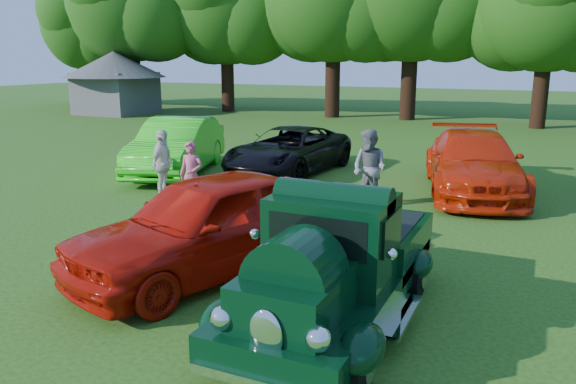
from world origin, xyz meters
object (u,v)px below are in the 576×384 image
at_px(red_convertible, 210,223).
at_px(back_car_orange, 473,163).
at_px(back_car_lime, 177,146).
at_px(gazebo, 115,76).
at_px(spectator_pink, 191,175).
at_px(back_car_black, 289,150).
at_px(spectator_grey, 369,169).
at_px(spectator_white, 163,164).
at_px(hero_pickup, 337,266).

relative_size(red_convertible, back_car_orange, 0.89).
bearing_deg(back_car_orange, back_car_lime, 173.61).
height_order(red_convertible, gazebo, gazebo).
height_order(back_car_lime, spectator_pink, back_car_lime).
bearing_deg(back_car_orange, gazebo, 137.28).
xyz_separation_m(back_car_lime, back_car_black, (3.14, 1.49, -0.14)).
xyz_separation_m(spectator_pink, gazebo, (-17.58, 17.40, 1.60)).
xyz_separation_m(red_convertible, back_car_orange, (3.26, 7.78, -0.04)).
height_order(back_car_orange, spectator_grey, spectator_grey).
bearing_deg(back_car_orange, red_convertible, -126.56).
bearing_deg(gazebo, spectator_white, -45.95).
relative_size(back_car_lime, spectator_pink, 3.22).
bearing_deg(spectator_pink, back_car_orange, 26.60).
xyz_separation_m(red_convertible, spectator_grey, (1.18, 5.20, 0.09)).
bearing_deg(spectator_grey, red_convertible, -80.34).
relative_size(hero_pickup, spectator_pink, 2.90).
distance_m(hero_pickup, back_car_black, 10.18).
distance_m(back_car_black, spectator_pink, 4.80).
bearing_deg(spectator_pink, spectator_white, 149.09).
bearing_deg(spectator_white, spectator_pink, -123.96).
xyz_separation_m(hero_pickup, back_car_black, (-4.84, 8.96, -0.08)).
bearing_deg(gazebo, back_car_lime, -43.63).
bearing_deg(spectator_grey, back_car_lime, -169.88).
height_order(back_car_orange, gazebo, gazebo).
relative_size(hero_pickup, spectator_grey, 2.47).
relative_size(spectator_white, gazebo, 0.28).
height_order(spectator_white, gazebo, gazebo).
relative_size(back_car_black, back_car_orange, 0.91).
distance_m(red_convertible, back_car_orange, 8.44).
xyz_separation_m(back_car_black, spectator_grey, (3.48, -2.94, 0.23)).
xyz_separation_m(red_convertible, spectator_pink, (-2.65, 3.36, -0.05)).
bearing_deg(back_car_lime, spectator_grey, -30.26).
relative_size(back_car_orange, spectator_white, 3.14).
height_order(back_car_black, back_car_orange, back_car_orange).
relative_size(red_convertible, back_car_black, 0.97).
bearing_deg(gazebo, spectator_pink, -44.71).
bearing_deg(spectator_grey, gazebo, 166.49).
height_order(red_convertible, back_car_lime, back_car_lime).
bearing_deg(red_convertible, spectator_grey, 97.21).
bearing_deg(spectator_pink, gazebo, 125.08).
height_order(hero_pickup, spectator_pink, hero_pickup).
bearing_deg(back_car_orange, spectator_pink, -157.00).
xyz_separation_m(back_car_orange, gazebo, (-23.49, 12.97, 1.59)).
xyz_separation_m(hero_pickup, gazebo, (-22.77, 21.57, 1.61)).
bearing_deg(gazebo, red_convertible, -45.74).
bearing_deg(spectator_pink, back_car_black, 75.50).
xyz_separation_m(hero_pickup, back_car_orange, (0.71, 8.60, 0.02)).
distance_m(spectator_pink, gazebo, 24.78).
height_order(spectator_pink, spectator_grey, spectator_grey).
distance_m(red_convertible, gazebo, 29.02).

